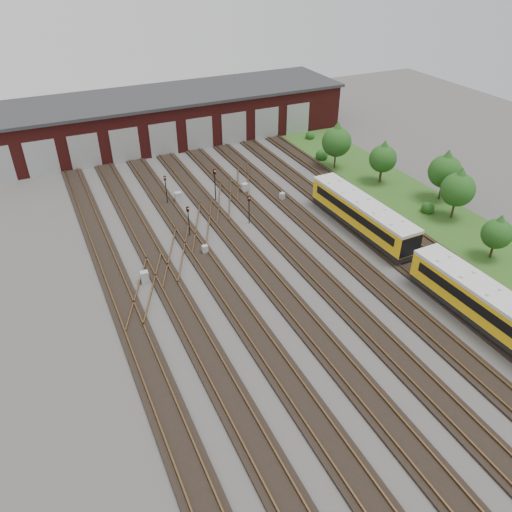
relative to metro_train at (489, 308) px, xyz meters
name	(u,v)px	position (x,y,z in m)	size (l,w,h in m)	color
ground	(307,293)	(-10.00, 9.25, -1.81)	(120.00, 120.00, 0.00)	#494744
track_network	(302,289)	(-10.17, 9.83, -1.70)	(30.40, 70.00, 0.33)	black
maintenance_shed	(164,117)	(-10.01, 49.22, 1.40)	(51.00, 12.50, 6.35)	#501514
grass_verge	(410,199)	(9.00, 19.25, -1.78)	(8.00, 55.00, 0.05)	#24501A
metro_train	(489,308)	(0.00, 0.00, 0.00)	(2.98, 46.05, 2.89)	black
signal_mast_0	(188,218)	(-15.81, 21.96, 0.28)	(0.27, 0.26, 3.29)	black
signal_mast_1	(249,206)	(-9.47, 21.93, 0.14)	(0.26, 0.25, 3.04)	black
signal_mast_2	(166,186)	(-15.77, 29.62, 0.30)	(0.28, 0.26, 3.31)	black
signal_mast_3	(215,181)	(-10.75, 27.99, 0.60)	(0.30, 0.28, 3.79)	black
relay_cabinet_0	(145,277)	(-21.69, 16.42, -1.27)	(0.65, 0.54, 1.09)	#A5A8AA
relay_cabinet_1	(178,197)	(-14.51, 29.63, -1.24)	(0.68, 0.57, 1.14)	#A5A8AA
relay_cabinet_2	(205,250)	(-15.51, 18.50, -1.38)	(0.52, 0.43, 0.86)	#A5A8AA
relay_cabinet_3	(245,188)	(-6.97, 28.58, -1.25)	(0.67, 0.56, 1.12)	#A5A8AA
relay_cabinet_4	(282,197)	(-4.02, 25.09, -1.36)	(0.54, 0.45, 0.89)	#A5A8AA
tree_0	(337,138)	(6.11, 30.23, 2.03)	(3.61, 3.61, 5.98)	#312716
tree_1	(383,156)	(8.63, 24.30, 1.55)	(3.16, 3.16, 5.24)	#312716
tree_2	(446,168)	(11.88, 17.88, 1.94)	(3.52, 3.52, 5.84)	#312716
tree_3	(498,231)	(7.77, 6.73, 1.07)	(2.70, 2.70, 4.48)	#312716
tree_4	(459,186)	(10.03, 14.02, 1.84)	(3.42, 3.42, 5.67)	#312716
bush_0	(428,206)	(8.61, 16.03, -1.12)	(1.37, 1.37, 1.37)	#1F4A15
bush_1	(322,153)	(6.14, 33.34, -1.02)	(1.58, 1.58, 1.58)	#1F4A15
bush_2	(310,135)	(8.65, 40.57, -1.18)	(1.27, 1.27, 1.27)	#1F4A15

